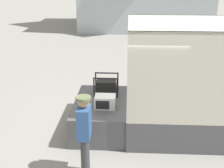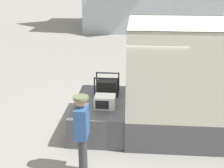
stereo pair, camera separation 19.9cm
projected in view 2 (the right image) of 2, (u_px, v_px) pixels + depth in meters
name	position (u px, v px, depth m)	size (l,w,h in m)	color
ground_plane	(127.00, 128.00, 8.23)	(160.00, 160.00, 0.00)	gray
tailgate_deck	(101.00, 114.00, 8.16)	(1.34, 2.29, 0.74)	#4C4C51
microwave	(105.00, 102.00, 7.60)	(0.50, 0.40, 0.31)	white
portable_generator	(108.00, 87.00, 8.39)	(0.65, 0.48, 0.55)	black
worker_person	(82.00, 127.00, 6.12)	(0.30, 0.44, 1.67)	#38383D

